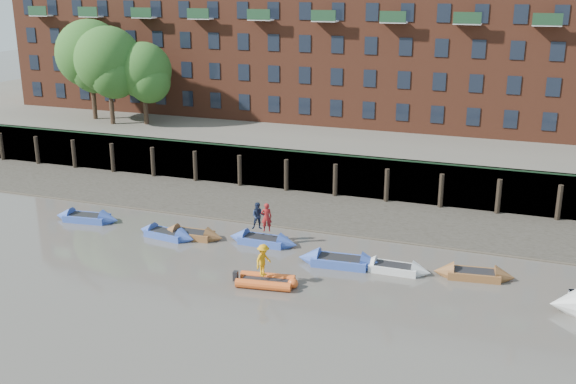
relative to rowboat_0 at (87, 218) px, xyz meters
The scene contains 18 objects.
ground 19.59m from the rowboat_0, 32.42° to the right, with size 220.00×220.00×0.00m, color #59544C.
foreshore 18.16m from the rowboat_0, 24.40° to the left, with size 110.00×8.00×0.50m, color #3D382F.
mud_band 17.04m from the rowboat_0, 13.93° to the left, with size 110.00×1.60×0.10m, color #4C4336.
river_wall 20.40m from the rowboat_0, 35.70° to the left, with size 110.00×1.23×3.30m.
bank_terrace 30.42m from the rowboat_0, 57.04° to the left, with size 110.00×28.00×3.20m, color #5E594D.
apartment_terrace 33.67m from the rowboat_0, 58.04° to the left, with size 80.60×15.56×20.98m.
tree_cluster 21.05m from the rowboat_0, 118.32° to the left, with size 11.76×7.74×9.40m.
rowboat_0 is the anchor object (origin of this frame).
rowboat_1 6.80m from the rowboat_0, ahead, with size 4.40×1.81×1.24m.
rowboat_2 8.33m from the rowboat_0, ahead, with size 4.37×1.41×1.26m.
rowboat_3 13.04m from the rowboat_0, ahead, with size 4.59×1.38×1.33m.
rowboat_4 18.60m from the rowboat_0, ahead, with size 5.11×1.86×1.45m.
rowboat_5 21.69m from the rowboat_0, ahead, with size 4.23×1.27×1.22m.
rowboat_6 26.04m from the rowboat_0, ahead, with size 4.55×1.84×1.28m.
rib_tender 16.50m from the rowboat_0, 18.82° to the right, with size 3.41×1.98×0.58m.
person_rower_a 13.40m from the rowboat_0, ahead, with size 0.67×0.44×1.84m, color maroon.
person_rower_b 12.77m from the rowboat_0, ahead, with size 0.85×0.66×1.75m, color #19233F.
person_rib_crew 16.28m from the rowboat_0, 19.05° to the right, with size 1.17×0.67×1.81m, color orange.
Camera 1 is at (11.66, -25.87, 15.74)m, focal length 42.00 mm.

